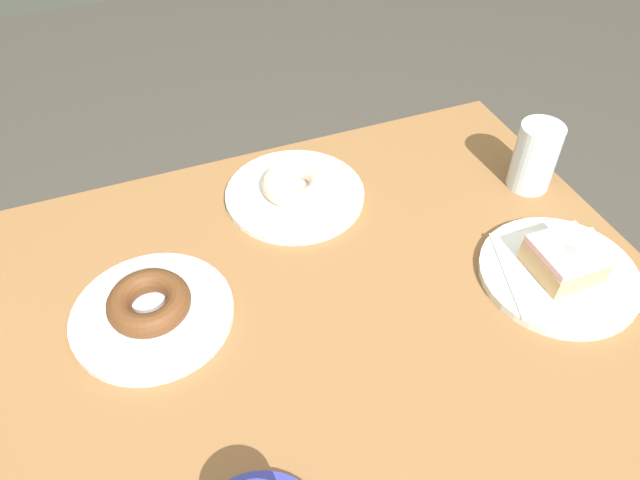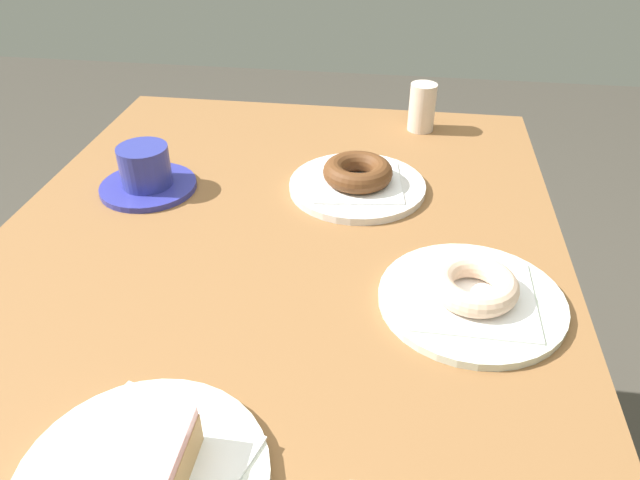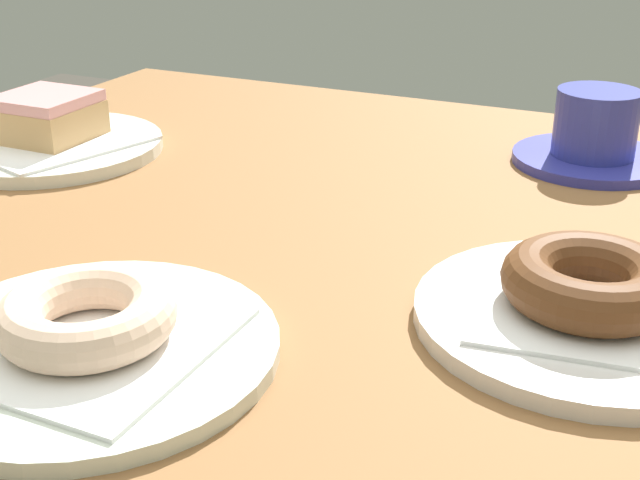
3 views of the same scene
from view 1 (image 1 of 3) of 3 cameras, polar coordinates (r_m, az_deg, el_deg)
The scene contains 11 objects.
table at distance 0.88m, azimuth -1.52°, elevation -12.99°, with size 1.02×0.79×0.78m.
plate_glazed_square at distance 0.92m, azimuth 21.47°, elevation -3.00°, with size 0.22×0.22×0.01m, color silver.
napkin_glazed_square at distance 0.91m, azimuth 21.59°, elevation -2.68°, with size 0.16×0.16×0.00m, color white.
donut_glazed_square at distance 0.89m, azimuth 21.99°, elevation -1.66°, with size 0.09×0.09×0.04m.
plate_sugar_ring at distance 0.98m, azimuth -2.37°, elevation 4.29°, with size 0.22×0.22×0.01m, color silver.
napkin_sugar_ring at distance 0.97m, azimuth -2.38°, elevation 4.59°, with size 0.15×0.15×0.00m, color white.
donut_sugar_ring at distance 0.96m, azimuth -2.41°, elevation 5.31°, with size 0.10×0.10×0.03m, color beige.
plate_chocolate_ring at distance 0.84m, azimuth -15.42°, elevation -6.75°, with size 0.21×0.21×0.01m, color silver.
napkin_chocolate_ring at distance 0.83m, azimuth -15.51°, elevation -6.44°, with size 0.14×0.14×0.00m, color white.
donut_chocolate_ring at distance 0.82m, azimuth -15.75°, elevation -5.66°, with size 0.11×0.11×0.03m, color #573118.
water_glass at distance 1.03m, azimuth 19.52°, elevation 7.40°, with size 0.07×0.07×0.11m, color silver.
Camera 1 is at (0.15, 0.44, 1.42)m, focal length 34.12 mm.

